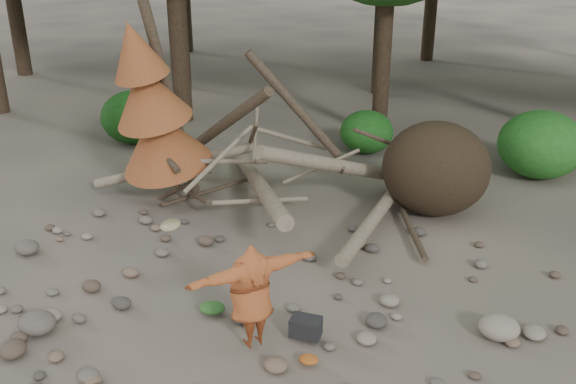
# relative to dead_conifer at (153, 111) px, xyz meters

# --- Properties ---
(ground) EXTENTS (120.00, 120.00, 0.00)m
(ground) POSITION_rel_dead_conifer_xyz_m (3.12, -3.37, -2.11)
(ground) COLOR #514C44
(ground) RESTS_ON ground
(deadfall_pile) EXTENTS (8.55, 5.24, 3.30)m
(deadfall_pile) POSITION_rel_dead_conifer_xyz_m (5.13, 0.87, -1.16)
(deadfall_pile) COLOR #332619
(deadfall_pile) RESTS_ON ground
(dead_conifer) EXTENTS (2.06, 2.16, 4.35)m
(dead_conifer) POSITION_rel_dead_conifer_xyz_m (0.00, 0.00, 0.00)
(dead_conifer) COLOR #4C3F30
(dead_conifer) RESTS_ON ground
(bush_left) EXTENTS (1.80, 1.80, 1.44)m
(bush_left) POSITION_rel_dead_conifer_xyz_m (-2.38, 3.83, -1.39)
(bush_left) COLOR #174D14
(bush_left) RESTS_ON ground
(bush_mid) EXTENTS (1.40, 1.40, 1.12)m
(bush_mid) POSITION_rel_dead_conifer_xyz_m (3.92, 4.43, -1.55)
(bush_mid) COLOR #1F611C
(bush_mid) RESTS_ON ground
(bush_right) EXTENTS (2.00, 2.00, 1.60)m
(bush_right) POSITION_rel_dead_conifer_xyz_m (8.12, 3.63, -1.31)
(bush_right) COLOR #287323
(bush_right) RESTS_ON ground
(frisbee_thrower) EXTENTS (2.11, 1.71, 1.90)m
(frisbee_thrower) POSITION_rel_dead_conifer_xyz_m (3.30, -4.36, -1.23)
(frisbee_thrower) COLOR #AA5026
(frisbee_thrower) RESTS_ON ground
(backpack) EXTENTS (0.47, 0.33, 0.30)m
(backpack) POSITION_rel_dead_conifer_xyz_m (4.01, -4.00, -1.96)
(backpack) COLOR black
(backpack) RESTS_ON ground
(cloth_green) EXTENTS (0.41, 0.34, 0.15)m
(cloth_green) POSITION_rel_dead_conifer_xyz_m (2.46, -3.71, -2.03)
(cloth_green) COLOR #2C5F26
(cloth_green) RESTS_ON ground
(cloth_orange) EXTENTS (0.27, 0.22, 0.10)m
(cloth_orange) POSITION_rel_dead_conifer_xyz_m (4.17, -4.59, -2.06)
(cloth_orange) COLOR #AA541D
(cloth_orange) RESTS_ON ground
(boulder_front_left) EXTENTS (0.56, 0.50, 0.34)m
(boulder_front_left) POSITION_rel_dead_conifer_xyz_m (0.07, -4.74, -1.94)
(boulder_front_left) COLOR #625951
(boulder_front_left) RESTS_ON ground
(boulder_mid_right) EXTENTS (0.59, 0.53, 0.36)m
(boulder_mid_right) POSITION_rel_dead_conifer_xyz_m (6.77, -3.33, -1.93)
(boulder_mid_right) COLOR gray
(boulder_mid_right) RESTS_ON ground
(boulder_mid_left) EXTENTS (0.45, 0.40, 0.27)m
(boulder_mid_left) POSITION_rel_dead_conifer_xyz_m (-1.52, -2.60, -1.98)
(boulder_mid_left) COLOR #5D564E
(boulder_mid_left) RESTS_ON ground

